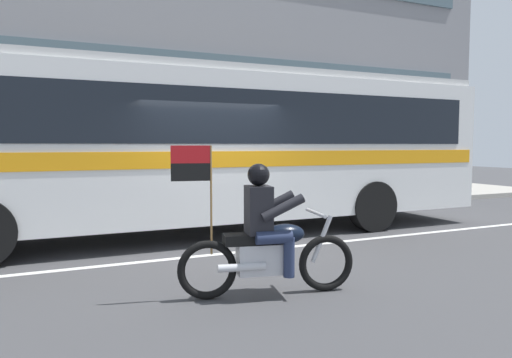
% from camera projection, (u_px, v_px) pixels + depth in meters
% --- Properties ---
extents(ground_plane, '(60.00, 60.00, 0.00)m').
position_uv_depth(ground_plane, '(213.00, 246.00, 8.29)').
color(ground_plane, '#3D3D3F').
extents(sidewalk_curb, '(28.00, 3.80, 0.15)m').
position_uv_depth(sidewalk_curb, '(151.00, 207.00, 12.91)').
color(sidewalk_curb, '#A39E93').
rests_on(sidewalk_curb, ground_plane).
extents(lane_center_stripe, '(26.60, 0.14, 0.01)m').
position_uv_depth(lane_center_stripe, '(225.00, 253.00, 7.74)').
color(lane_center_stripe, silver).
rests_on(lane_center_stripe, ground_plane).
extents(office_building_facade, '(28.00, 0.89, 11.50)m').
position_uv_depth(office_building_facade, '(132.00, 16.00, 14.57)').
color(office_building_facade, gray).
rests_on(office_building_facade, ground_plane).
extents(transit_bus, '(12.04, 2.65, 3.22)m').
position_uv_depth(transit_bus, '(200.00, 140.00, 9.30)').
color(transit_bus, white).
rests_on(transit_bus, ground_plane).
extents(motorcycle_with_rider, '(2.16, 0.73, 1.78)m').
position_uv_depth(motorcycle_with_rider, '(266.00, 240.00, 5.56)').
color(motorcycle_with_rider, black).
rests_on(motorcycle_with_rider, ground_plane).
extents(fire_hydrant, '(0.22, 0.30, 0.75)m').
position_uv_depth(fire_hydrant, '(97.00, 197.00, 11.40)').
color(fire_hydrant, gold).
rests_on(fire_hydrant, sidewalk_curb).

